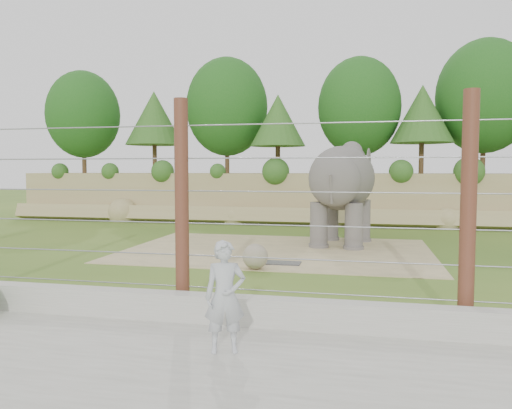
% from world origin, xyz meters
% --- Properties ---
extents(ground, '(90.00, 90.00, 0.00)m').
position_xyz_m(ground, '(0.00, 0.00, 0.00)').
color(ground, '#3F6420').
rests_on(ground, ground).
extents(back_embankment, '(30.00, 5.52, 8.77)m').
position_xyz_m(back_embankment, '(0.59, 12.68, 3.97)').
color(back_embankment, '#9F8C5A').
rests_on(back_embankment, ground).
extents(dirt_patch, '(10.00, 7.00, 0.02)m').
position_xyz_m(dirt_patch, '(0.50, 3.00, 0.01)').
color(dirt_patch, tan).
rests_on(dirt_patch, ground).
extents(drain_grate, '(1.00, 0.60, 0.03)m').
position_xyz_m(drain_grate, '(1.08, 0.66, 0.04)').
color(drain_grate, '#262628').
rests_on(drain_grate, dirt_patch).
extents(elephant, '(2.56, 4.79, 3.70)m').
position_xyz_m(elephant, '(2.53, 4.79, 1.85)').
color(elephant, '#57524E').
rests_on(elephant, ground).
extents(stone_ball, '(0.68, 0.68, 0.68)m').
position_xyz_m(stone_ball, '(0.48, -0.30, 0.36)').
color(stone_ball, gray).
rests_on(stone_ball, dirt_patch).
extents(retaining_wall, '(26.00, 0.35, 0.50)m').
position_xyz_m(retaining_wall, '(0.00, -5.00, 0.25)').
color(retaining_wall, '#A1A095').
rests_on(retaining_wall, ground).
extents(walkway, '(26.00, 4.00, 0.01)m').
position_xyz_m(walkway, '(0.00, -7.00, 0.01)').
color(walkway, '#A1A095').
rests_on(walkway, ground).
extents(barrier_fence, '(20.26, 0.26, 4.00)m').
position_xyz_m(barrier_fence, '(0.00, -4.50, 2.00)').
color(barrier_fence, '#5B2E1F').
rests_on(barrier_fence, ground).
extents(zookeeper, '(0.70, 0.56, 1.65)m').
position_xyz_m(zookeeper, '(1.35, -6.32, 0.84)').
color(zookeeper, silver).
rests_on(zookeeper, walkway).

